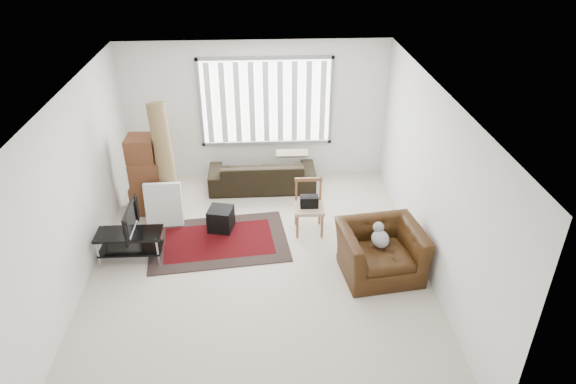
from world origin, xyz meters
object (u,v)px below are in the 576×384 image
moving_boxes (146,177)px  side_chair (309,205)px  sofa (262,170)px  armchair (381,248)px  tv_stand (130,240)px

moving_boxes → side_chair: size_ratio=1.57×
sofa → armchair: armchair is taller
sofa → side_chair: (0.76, -1.51, 0.10)m
moving_boxes → side_chair: moving_boxes is taller
armchair → side_chair: bearing=121.0°
moving_boxes → sofa: moving_boxes is taller
sofa → moving_boxes: bearing=18.7°
tv_stand → side_chair: bearing=13.2°
tv_stand → armchair: armchair is taller
tv_stand → moving_boxes: moving_boxes is taller
moving_boxes → tv_stand: bearing=-91.0°
sofa → side_chair: 1.69m
side_chair → sofa: bearing=117.4°
side_chair → moving_boxes: bearing=164.4°
tv_stand → armchair: bearing=-8.0°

